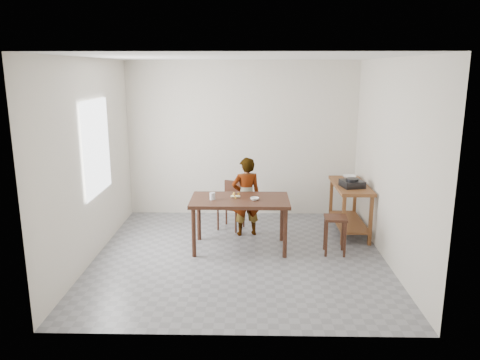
{
  "coord_description": "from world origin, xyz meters",
  "views": [
    {
      "loc": [
        0.14,
        -6.12,
        2.56
      ],
      "look_at": [
        0.0,
        0.4,
        1.0
      ],
      "focal_mm": 35.0,
      "sensor_mm": 36.0,
      "label": 1
    }
  ],
  "objects_px": {
    "dining_table": "(240,224)",
    "dining_chair": "(231,206)",
    "prep_counter": "(349,209)",
    "stool": "(335,235)",
    "child": "(246,197)"
  },
  "relations": [
    {
      "from": "dining_chair",
      "to": "prep_counter",
      "type": "bearing_deg",
      "value": 17.54
    },
    {
      "from": "dining_table",
      "to": "child",
      "type": "relative_size",
      "value": 1.13
    },
    {
      "from": "dining_table",
      "to": "child",
      "type": "xyz_separation_m",
      "value": [
        0.09,
        0.58,
        0.25
      ]
    },
    {
      "from": "dining_chair",
      "to": "stool",
      "type": "xyz_separation_m",
      "value": [
        1.51,
        -1.03,
        -0.11
      ]
    },
    {
      "from": "prep_counter",
      "to": "child",
      "type": "distance_m",
      "value": 1.65
    },
    {
      "from": "dining_table",
      "to": "stool",
      "type": "distance_m",
      "value": 1.36
    },
    {
      "from": "dining_table",
      "to": "stool",
      "type": "bearing_deg",
      "value": -7.17
    },
    {
      "from": "dining_chair",
      "to": "dining_table",
      "type": "bearing_deg",
      "value": -56.76
    },
    {
      "from": "dining_table",
      "to": "child",
      "type": "distance_m",
      "value": 0.64
    },
    {
      "from": "prep_counter",
      "to": "stool",
      "type": "height_order",
      "value": "prep_counter"
    },
    {
      "from": "dining_table",
      "to": "dining_chair",
      "type": "xyz_separation_m",
      "value": [
        -0.16,
        0.86,
        0.01
      ]
    },
    {
      "from": "prep_counter",
      "to": "stool",
      "type": "bearing_deg",
      "value": -113.5
    },
    {
      "from": "prep_counter",
      "to": "dining_chair",
      "type": "distance_m",
      "value": 1.89
    },
    {
      "from": "dining_table",
      "to": "dining_chair",
      "type": "bearing_deg",
      "value": 100.78
    },
    {
      "from": "child",
      "to": "prep_counter",
      "type": "bearing_deg",
      "value": 171.15
    }
  ]
}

